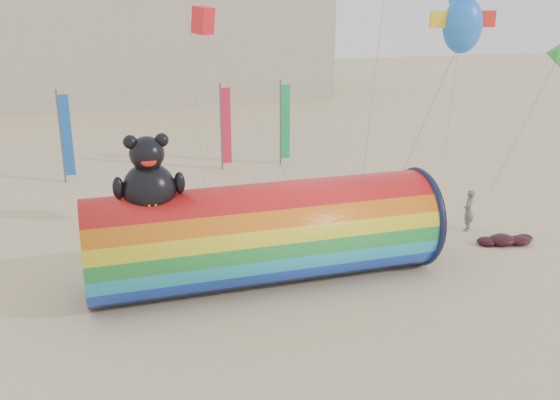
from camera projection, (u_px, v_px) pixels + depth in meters
name	position (u px, v px, depth m)	size (l,w,h in m)	color
ground	(279.00, 274.00, 23.27)	(160.00, 160.00, 0.00)	#CCB58C
windsock_assembly	(265.00, 231.00, 22.19)	(12.52, 3.81, 5.77)	red
kite_handler	(468.00, 210.00, 27.40)	(0.68, 0.44, 1.86)	slate
fabric_bundle	(505.00, 240.00, 26.12)	(2.62, 1.35, 0.41)	#3C0B16
festival_banners	(195.00, 128.00, 36.24)	(13.30, 0.20, 5.20)	#59595E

